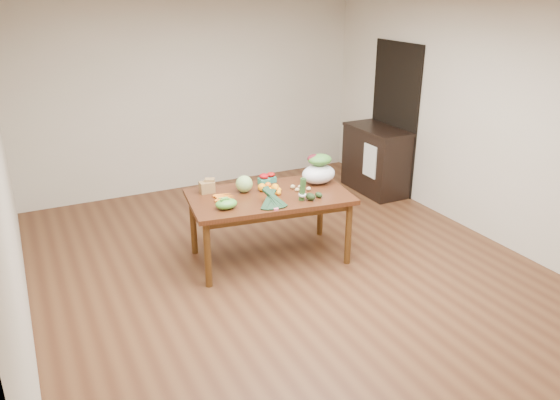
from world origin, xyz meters
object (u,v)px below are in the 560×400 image
cabbage (244,184)px  salad_bag (319,170)px  asparagus_bundle (302,189)px  mandarin_cluster (276,190)px  cabinet (376,160)px  kale_bunch (273,199)px  paper_bag (207,186)px  dining_table (269,227)px

cabbage → salad_bag: (0.85, -0.11, 0.06)m
asparagus_bundle → salad_bag: 0.56m
mandarin_cluster → asparagus_bundle: bearing=-63.7°
cabinet → salad_bag: salad_bag is taller
cabbage → mandarin_cluster: 0.34m
asparagus_bundle → salad_bag: (0.41, 0.38, 0.03)m
mandarin_cluster → kale_bunch: bearing=-120.6°
mandarin_cluster → kale_bunch: size_ratio=0.45×
salad_bag → cabbage: bearing=172.3°
salad_bag → kale_bunch: bearing=-152.6°
mandarin_cluster → salad_bag: (0.56, 0.07, 0.11)m
cabinet → kale_bunch: 2.86m
paper_bag → mandarin_cluster: 0.73m
cabinet → salad_bag: 2.04m
asparagus_bundle → cabinet: bearing=44.6°
paper_bag → asparagus_bundle: asparagus_bundle is taller
cabinet → asparagus_bundle: bearing=-143.2°
mandarin_cluster → salad_bag: bearing=7.4°
kale_bunch → mandarin_cluster: bearing=67.2°
asparagus_bundle → paper_bag: bearing=148.2°
salad_bag → dining_table: bearing=-173.7°
cabbage → salad_bag: bearing=-7.7°
cabinet → paper_bag: bearing=-162.9°
kale_bunch → cabinet: bearing=40.6°
cabbage → salad_bag: 0.86m
asparagus_bundle → cabbage: bearing=139.0°
cabinet → mandarin_cluster: size_ratio=5.67×
cabbage → asparagus_bundle: bearing=-48.8°
cabbage → mandarin_cluster: size_ratio=1.01×
asparagus_bundle → kale_bunch: bearing=-170.9°
kale_bunch → asparagus_bundle: bearing=9.1°
cabbage → kale_bunch: cabbage is taller
paper_bag → cabinet: bearing=17.1°
cabinet → mandarin_cluster: cabinet is taller
dining_table → asparagus_bundle: (0.23, -0.31, 0.50)m
dining_table → salad_bag: 0.83m
asparagus_bundle → salad_bag: size_ratio=0.64×
cabinet → cabbage: cabinet is taller
cabinet → cabbage: 2.71m
dining_table → mandarin_cluster: bearing=6.2°
paper_bag → cabbage: size_ratio=1.13×
kale_bunch → asparagus_bundle: (0.34, 0.01, 0.05)m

